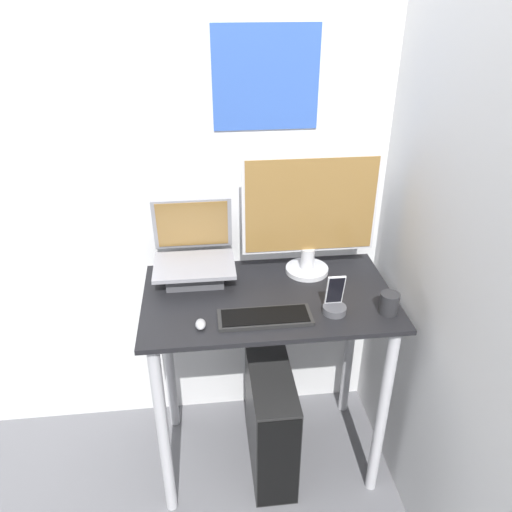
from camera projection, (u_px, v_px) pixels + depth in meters
ground_plane at (275, 506)px, 2.16m from camera, size 12.00×12.00×0.00m
wall_back at (258, 169)px, 2.12m from camera, size 6.00×0.06×2.60m
wall_side_right at (462, 230)px, 1.60m from camera, size 0.05×6.00×2.60m
desk at (268, 334)px, 2.07m from camera, size 0.99×0.58×0.91m
laptop at (194, 261)px, 2.06m from camera, size 0.33×0.28×0.31m
monitor at (310, 216)px, 2.02m from camera, size 0.55×0.18×0.51m
keyboard at (265, 317)px, 1.83m from camera, size 0.35×0.13×0.02m
mouse at (201, 324)px, 1.79m from camera, size 0.04×0.06×0.03m
cell_phone at (335, 304)px, 1.86m from camera, size 0.09×0.09×0.16m
computer_tower at (271, 421)px, 2.24m from camera, size 0.18×0.48×0.53m
mug at (389, 303)px, 1.86m from camera, size 0.07×0.07×0.08m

